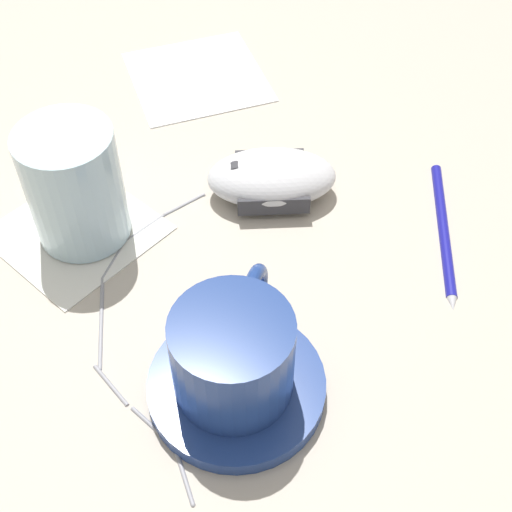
# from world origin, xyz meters

# --- Properties ---
(ground_plane) EXTENTS (3.00, 3.00, 0.00)m
(ground_plane) POSITION_xyz_m (0.00, 0.00, 0.00)
(ground_plane) COLOR #B2A899
(saucer) EXTENTS (0.12, 0.12, 0.01)m
(saucer) POSITION_xyz_m (0.13, 0.08, 0.01)
(saucer) COLOR navy
(saucer) RESTS_ON ground
(coffee_cup) EXTENTS (0.11, 0.08, 0.07)m
(coffee_cup) POSITION_xyz_m (0.13, 0.08, 0.05)
(coffee_cup) COLOR navy
(coffee_cup) RESTS_ON saucer
(computer_mouse) EXTENTS (0.12, 0.13, 0.04)m
(computer_mouse) POSITION_xyz_m (-0.05, -0.01, 0.02)
(computer_mouse) COLOR silver
(computer_mouse) RESTS_ON ground
(mouse_cable) EXTENTS (0.23, 0.18, 0.00)m
(mouse_cable) POSITION_xyz_m (0.12, -0.02, 0.00)
(mouse_cable) COLOR gray
(mouse_cable) RESTS_ON ground
(napkin_under_glass) EXTENTS (0.14, 0.14, 0.00)m
(napkin_under_glass) POSITION_xyz_m (0.07, -0.12, 0.00)
(napkin_under_glass) COLOR silver
(napkin_under_glass) RESTS_ON ground
(drinking_glass) EXTENTS (0.08, 0.08, 0.10)m
(drinking_glass) POSITION_xyz_m (0.07, -0.11, 0.05)
(drinking_glass) COLOR silver
(drinking_glass) RESTS_ON napkin_under_glass
(napkin_spare) EXTENTS (0.19, 0.19, 0.00)m
(napkin_spare) POSITION_xyz_m (-0.16, -0.16, 0.00)
(napkin_spare) COLOR white
(napkin_spare) RESTS_ON ground
(pen) EXTENTS (0.15, 0.08, 0.01)m
(pen) POSITION_xyz_m (-0.09, 0.14, 0.00)
(pen) COLOR navy
(pen) RESTS_ON ground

